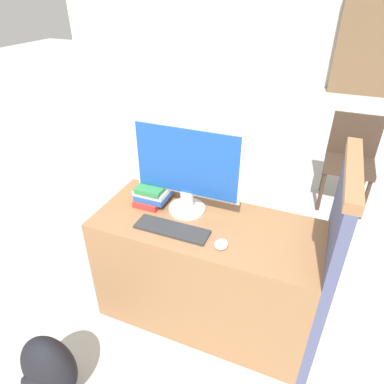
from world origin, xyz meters
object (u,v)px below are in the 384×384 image
keyboard (172,229)px  far_chair (351,156)px  book_stack (155,191)px  mouse (221,244)px  monitor (187,168)px  backpack (48,369)px

keyboard → far_chair: bearing=64.2°
book_stack → far_chair: size_ratio=0.31×
keyboard → book_stack: bearing=132.8°
mouse → far_chair: bearing=71.7°
monitor → backpack: monitor is taller
book_stack → backpack: (-0.18, -0.91, -0.61)m
keyboard → book_stack: book_stack is taller
book_stack → backpack: bearing=-101.5°
book_stack → backpack: 1.11m
far_chair → keyboard: bearing=-96.0°
backpack → mouse: bearing=42.4°
monitor → book_stack: 0.31m
book_stack → monitor: bearing=-7.9°
book_stack → keyboard: bearing=-47.2°
keyboard → far_chair: size_ratio=0.48×
mouse → backpack: size_ratio=0.20×
monitor → book_stack: (-0.23, 0.03, -0.21)m
monitor → keyboard: monitor is taller
keyboard → mouse: bearing=-4.9°
mouse → book_stack: bearing=152.5°
mouse → backpack: mouse is taller
keyboard → mouse: mouse is taller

